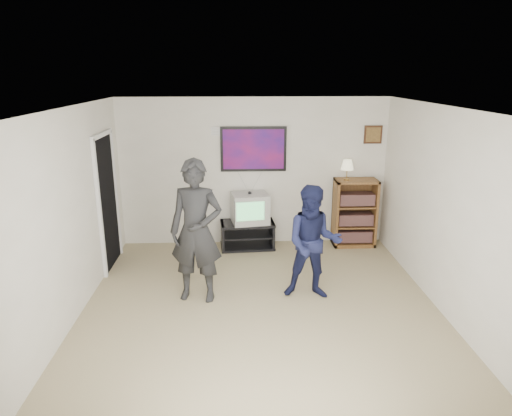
{
  "coord_description": "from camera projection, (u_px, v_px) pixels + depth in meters",
  "views": [
    {
      "loc": [
        -0.28,
        -5.06,
        2.89
      ],
      "look_at": [
        -0.03,
        0.73,
        1.15
      ],
      "focal_mm": 32.0,
      "sensor_mm": 36.0,
      "label": 1
    }
  ],
  "objects": [
    {
      "name": "room_shell",
      "position": [
        260.0,
        209.0,
        5.66
      ],
      "size": [
        4.51,
        5.0,
        2.51
      ],
      "color": "#8E7F5A",
      "rests_on": "ground"
    },
    {
      "name": "media_stand",
      "position": [
        247.0,
        235.0,
        7.75
      ],
      "size": [
        0.94,
        0.57,
        0.45
      ],
      "rotation": [
        0.0,
        0.0,
        0.08
      ],
      "color": "black",
      "rests_on": "room_shell"
    },
    {
      "name": "crt_television",
      "position": [
        250.0,
        208.0,
        7.62
      ],
      "size": [
        0.66,
        0.59,
        0.5
      ],
      "primitive_type": null,
      "rotation": [
        0.0,
        0.0,
        0.16
      ],
      "color": "#ADAEA9",
      "rests_on": "media_stand"
    },
    {
      "name": "bookshelf",
      "position": [
        354.0,
        213.0,
        7.77
      ],
      "size": [
        0.7,
        0.4,
        1.16
      ],
      "primitive_type": null,
      "color": "brown",
      "rests_on": "room_shell"
    },
    {
      "name": "table_lamp",
      "position": [
        347.0,
        170.0,
        7.55
      ],
      "size": [
        0.21,
        0.21,
        0.34
      ],
      "primitive_type": null,
      "color": "beige",
      "rests_on": "bookshelf"
    },
    {
      "name": "person_tall",
      "position": [
        196.0,
        231.0,
        5.81
      ],
      "size": [
        0.75,
        0.56,
        1.87
      ],
      "primitive_type": "imported",
      "rotation": [
        0.0,
        0.0,
        -0.17
      ],
      "color": "black",
      "rests_on": "room_shell"
    },
    {
      "name": "person_short",
      "position": [
        313.0,
        243.0,
        5.9
      ],
      "size": [
        0.81,
        0.66,
        1.52
      ],
      "primitive_type": "imported",
      "rotation": [
        0.0,
        0.0,
        -0.12
      ],
      "color": "#161A3C",
      "rests_on": "room_shell"
    },
    {
      "name": "controller_left",
      "position": [
        200.0,
        212.0,
        6.01
      ],
      "size": [
        0.05,
        0.13,
        0.04
      ],
      "primitive_type": "cube",
      "rotation": [
        0.0,
        0.0,
        0.08
      ],
      "color": "white",
      "rests_on": "person_tall"
    },
    {
      "name": "controller_right",
      "position": [
        308.0,
        210.0,
        6.02
      ],
      "size": [
        0.05,
        0.12,
        0.03
      ],
      "primitive_type": "cube",
      "rotation": [
        0.0,
        0.0,
        0.15
      ],
      "color": "white",
      "rests_on": "person_short"
    },
    {
      "name": "poster",
      "position": [
        253.0,
        149.0,
        7.58
      ],
      "size": [
        1.1,
        0.03,
        0.75
      ],
      "primitive_type": "cube",
      "color": "black",
      "rests_on": "room_shell"
    },
    {
      "name": "air_vent",
      "position": [
        220.0,
        131.0,
        7.48
      ],
      "size": [
        0.28,
        0.02,
        0.14
      ],
      "primitive_type": "cube",
      "color": "white",
      "rests_on": "room_shell"
    },
    {
      "name": "small_picture",
      "position": [
        373.0,
        135.0,
        7.6
      ],
      "size": [
        0.3,
        0.03,
        0.3
      ],
      "primitive_type": "cube",
      "color": "#322010",
      "rests_on": "room_shell"
    },
    {
      "name": "doorway",
      "position": [
        107.0,
        203.0,
        6.84
      ],
      "size": [
        0.03,
        0.85,
        2.0
      ],
      "primitive_type": "cube",
      "color": "black",
      "rests_on": "room_shell"
    }
  ]
}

